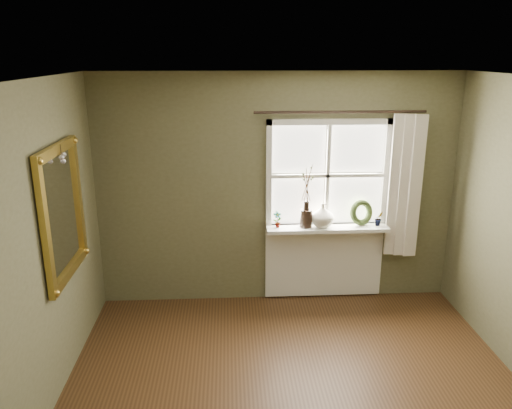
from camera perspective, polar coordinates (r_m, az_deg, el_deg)
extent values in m
plane|color=silver|center=(3.13, 6.92, 13.52)|extent=(4.50, 4.50, 0.00)
cube|color=brown|center=(5.60, 2.42, 1.66)|extent=(4.00, 0.10, 2.60)
cube|color=brown|center=(3.74, -27.04, -8.39)|extent=(0.10, 4.50, 2.60)
cube|color=white|center=(5.73, 7.93, -2.44)|extent=(1.36, 0.06, 0.06)
cube|color=white|center=(5.46, 8.44, 9.32)|extent=(1.36, 0.06, 0.06)
cube|color=white|center=(5.47, 1.48, 3.24)|extent=(0.06, 0.06, 1.24)
cube|color=white|center=(5.73, 14.58, 3.31)|extent=(0.06, 0.06, 1.24)
cube|color=white|center=(5.56, 8.18, 3.30)|extent=(1.24, 0.05, 0.04)
cube|color=white|center=(5.56, 8.18, 3.30)|extent=(0.04, 0.05, 1.12)
cube|color=white|center=(5.47, 4.90, 6.34)|extent=(0.59, 0.01, 0.53)
cube|color=white|center=(5.60, 11.54, 6.30)|extent=(0.59, 0.01, 0.53)
cube|color=white|center=(5.61, 4.75, 0.41)|extent=(0.59, 0.01, 0.53)
cube|color=white|center=(5.74, 11.19, 0.50)|extent=(0.59, 0.01, 0.53)
cube|color=white|center=(5.64, 8.13, -2.68)|extent=(1.36, 0.26, 0.04)
cube|color=white|center=(5.90, 7.74, -6.35)|extent=(1.36, 0.04, 0.88)
cylinder|color=black|center=(5.55, 5.73, -1.58)|extent=(0.14, 0.14, 0.20)
imported|color=silver|center=(5.58, 7.61, -1.22)|extent=(0.33, 0.33, 0.26)
torus|color=#31421D|center=(5.72, 11.92, -1.20)|extent=(0.32, 0.23, 0.30)
imported|color=#31421D|center=(5.52, 2.46, -1.72)|extent=(0.11, 0.09, 0.18)
imported|color=#31421D|center=(5.74, 13.86, -1.56)|extent=(0.11, 0.09, 0.16)
cube|color=beige|center=(5.73, 16.57, 1.97)|extent=(0.36, 0.12, 1.59)
cylinder|color=black|center=(5.41, 9.65, 10.39)|extent=(1.84, 0.03, 0.03)
cube|color=white|center=(4.57, -21.29, -0.82)|extent=(0.02, 0.81, 1.00)
cube|color=#AC8933|center=(4.45, -21.91, 5.84)|extent=(0.05, 0.98, 0.08)
cube|color=#AC8933|center=(4.75, -20.47, -7.04)|extent=(0.05, 0.98, 0.08)
cube|color=#AC8933|center=(4.17, -22.97, -2.70)|extent=(0.05, 0.08, 1.00)
cube|color=#AC8933|center=(4.98, -19.67, 0.76)|extent=(0.05, 0.08, 1.00)
sphere|color=silver|center=(4.41, -21.33, 5.06)|extent=(0.04, 0.04, 0.04)
sphere|color=silver|center=(4.45, -21.16, 4.64)|extent=(0.04, 0.04, 0.04)
sphere|color=silver|center=(4.47, -21.12, 5.35)|extent=(0.04, 0.04, 0.04)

